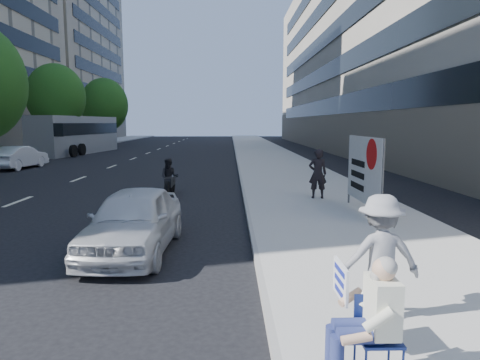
{
  "coord_description": "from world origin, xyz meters",
  "views": [
    {
      "loc": [
        0.93,
        -6.92,
        2.75
      ],
      "look_at": [
        1.15,
        2.61,
        1.47
      ],
      "focal_mm": 32.0,
      "sensor_mm": 36.0,
      "label": 1
    }
  ],
  "objects_px": {
    "white_sedan_mid": "(19,157)",
    "motorcycle": "(170,179)",
    "jogger": "(380,257)",
    "seated_protester": "(368,313)",
    "protest_banner": "(364,170)",
    "pedestrian_woman": "(318,174)",
    "white_sedan_near": "(134,220)",
    "bus": "(77,135)"
  },
  "relations": [
    {
      "from": "white_sedan_mid",
      "to": "motorcycle",
      "type": "xyz_separation_m",
      "value": [
        10.36,
        -9.85,
        -0.05
      ]
    },
    {
      "from": "motorcycle",
      "to": "jogger",
      "type": "bearing_deg",
      "value": -67.68
    },
    {
      "from": "seated_protester",
      "to": "protest_banner",
      "type": "xyz_separation_m",
      "value": [
        2.49,
        8.14,
        0.53
      ]
    },
    {
      "from": "seated_protester",
      "to": "protest_banner",
      "type": "bearing_deg",
      "value": 72.99
    },
    {
      "from": "jogger",
      "to": "protest_banner",
      "type": "height_order",
      "value": "protest_banner"
    },
    {
      "from": "pedestrian_woman",
      "to": "motorcycle",
      "type": "bearing_deg",
      "value": -12.86
    },
    {
      "from": "pedestrian_woman",
      "to": "white_sedan_mid",
      "type": "distance_m",
      "value": 19.32
    },
    {
      "from": "protest_banner",
      "to": "white_sedan_mid",
      "type": "height_order",
      "value": "protest_banner"
    },
    {
      "from": "seated_protester",
      "to": "motorcycle",
      "type": "relative_size",
      "value": 0.64
    },
    {
      "from": "white_sedan_near",
      "to": "bus",
      "type": "distance_m",
      "value": 32.07
    },
    {
      "from": "jogger",
      "to": "bus",
      "type": "height_order",
      "value": "bus"
    },
    {
      "from": "seated_protester",
      "to": "jogger",
      "type": "xyz_separation_m",
      "value": [
        0.62,
        1.43,
        0.11
      ]
    },
    {
      "from": "white_sedan_mid",
      "to": "pedestrian_woman",
      "type": "bearing_deg",
      "value": 150.18
    },
    {
      "from": "white_sedan_mid",
      "to": "bus",
      "type": "xyz_separation_m",
      "value": [
        -1.08,
        12.95,
        0.95
      ]
    },
    {
      "from": "white_sedan_near",
      "to": "protest_banner",
      "type": "bearing_deg",
      "value": 30.63
    },
    {
      "from": "white_sedan_near",
      "to": "bus",
      "type": "bearing_deg",
      "value": 113.58
    },
    {
      "from": "seated_protester",
      "to": "bus",
      "type": "height_order",
      "value": "bus"
    },
    {
      "from": "protest_banner",
      "to": "bus",
      "type": "relative_size",
      "value": 0.25
    },
    {
      "from": "seated_protester",
      "to": "white_sedan_mid",
      "type": "bearing_deg",
      "value": 122.62
    },
    {
      "from": "jogger",
      "to": "white_sedan_mid",
      "type": "xyz_separation_m",
      "value": [
        -14.62,
        20.43,
        -0.3
      ]
    },
    {
      "from": "jogger",
      "to": "protest_banner",
      "type": "bearing_deg",
      "value": -105.64
    },
    {
      "from": "protest_banner",
      "to": "pedestrian_woman",
      "type": "bearing_deg",
      "value": 109.21
    },
    {
      "from": "jogger",
      "to": "protest_banner",
      "type": "xyz_separation_m",
      "value": [
        1.87,
        6.71,
        0.42
      ]
    },
    {
      "from": "seated_protester",
      "to": "white_sedan_near",
      "type": "distance_m",
      "value": 6.02
    },
    {
      "from": "protest_banner",
      "to": "motorcycle",
      "type": "distance_m",
      "value": 7.29
    },
    {
      "from": "pedestrian_woman",
      "to": "motorcycle",
      "type": "xyz_separation_m",
      "value": [
        -5.29,
        1.48,
        -0.37
      ]
    },
    {
      "from": "protest_banner",
      "to": "bus",
      "type": "bearing_deg",
      "value": 123.37
    },
    {
      "from": "seated_protester",
      "to": "motorcycle",
      "type": "xyz_separation_m",
      "value": [
        -3.64,
        12.01,
        -0.24
      ]
    },
    {
      "from": "seated_protester",
      "to": "jogger",
      "type": "distance_m",
      "value": 1.57
    },
    {
      "from": "white_sedan_mid",
      "to": "bus",
      "type": "bearing_deg",
      "value": -79.13
    },
    {
      "from": "white_sedan_near",
      "to": "motorcycle",
      "type": "bearing_deg",
      "value": 94.06
    },
    {
      "from": "seated_protester",
      "to": "white_sedan_near",
      "type": "xyz_separation_m",
      "value": [
        -3.41,
        4.95,
        -0.19
      ]
    },
    {
      "from": "jogger",
      "to": "white_sedan_mid",
      "type": "height_order",
      "value": "jogger"
    },
    {
      "from": "jogger",
      "to": "white_sedan_near",
      "type": "distance_m",
      "value": 5.36
    },
    {
      "from": "jogger",
      "to": "pedestrian_woman",
      "type": "xyz_separation_m",
      "value": [
        1.03,
        9.1,
        0.02
      ]
    },
    {
      "from": "white_sedan_mid",
      "to": "bus",
      "type": "height_order",
      "value": "bus"
    },
    {
      "from": "pedestrian_woman",
      "to": "white_sedan_near",
      "type": "xyz_separation_m",
      "value": [
        -5.07,
        -5.58,
        -0.32
      ]
    },
    {
      "from": "pedestrian_woman",
      "to": "protest_banner",
      "type": "relative_size",
      "value": 0.56
    },
    {
      "from": "seated_protester",
      "to": "bus",
      "type": "bearing_deg",
      "value": 113.41
    },
    {
      "from": "protest_banner",
      "to": "motorcycle",
      "type": "bearing_deg",
      "value": 147.71
    },
    {
      "from": "seated_protester",
      "to": "pedestrian_woman",
      "type": "xyz_separation_m",
      "value": [
        1.66,
        10.53,
        0.13
      ]
    },
    {
      "from": "seated_protester",
      "to": "jogger",
      "type": "height_order",
      "value": "jogger"
    }
  ]
}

